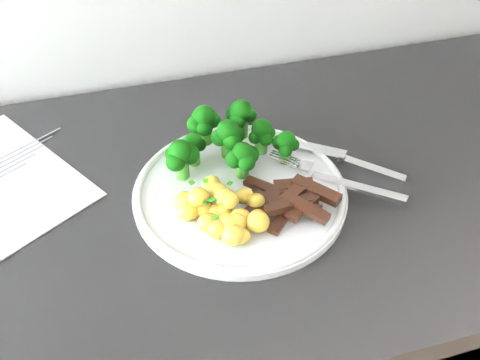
{
  "coord_description": "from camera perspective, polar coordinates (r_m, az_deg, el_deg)",
  "views": [
    {
      "loc": [
        0.12,
        1.12,
        1.46
      ],
      "look_at": [
        0.27,
        1.65,
        0.96
      ],
      "focal_mm": 39.5,
      "sensor_mm": 36.0,
      "label": 1
    }
  ],
  "objects": [
    {
      "name": "broccoli",
      "position": [
        0.77,
        -1.51,
        4.6
      ],
      "size": [
        0.2,
        0.13,
        0.07
      ],
      "color": "#2D6D1B",
      "rests_on": "plate"
    },
    {
      "name": "knife",
      "position": [
        0.82,
        12.09,
        1.83
      ],
      "size": [
        0.17,
        0.15,
        0.02
      ],
      "color": "silver",
      "rests_on": "plate"
    },
    {
      "name": "fork",
      "position": [
        0.77,
        10.6,
        0.07
      ],
      "size": [
        0.16,
        0.16,
        0.02
      ],
      "color": "silver",
      "rests_on": "plate"
    },
    {
      "name": "plate",
      "position": [
        0.75,
        -0.0,
        -1.2
      ],
      "size": [
        0.3,
        0.3,
        0.02
      ],
      "color": "white",
      "rests_on": "counter"
    },
    {
      "name": "potatoes",
      "position": [
        0.7,
        -1.93,
        -3.32
      ],
      "size": [
        0.12,
        0.13,
        0.04
      ],
      "color": "#EEC751",
      "rests_on": "plate"
    },
    {
      "name": "beef_strips",
      "position": [
        0.72,
        5.19,
        -2.16
      ],
      "size": [
        0.14,
        0.13,
        0.03
      ],
      "color": "black",
      "rests_on": "plate"
    }
  ]
}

